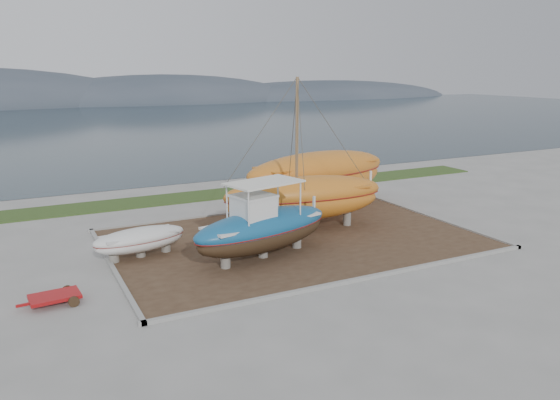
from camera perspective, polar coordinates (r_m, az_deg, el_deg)
name	(u,v)px	position (r m, az deg, el deg)	size (l,w,h in m)	color
ground	(336,264)	(24.74, 5.92, -6.69)	(140.00, 140.00, 0.00)	gray
dirt_patch	(294,239)	(27.99, 1.52, -4.12)	(18.00, 12.00, 0.06)	#422D1E
curb_frame	(294,238)	(27.98, 1.52, -4.04)	(18.60, 12.60, 0.15)	gray
grass_strip	(217,194)	(38.16, -6.63, 0.63)	(44.00, 3.00, 0.08)	#284219
sea	(96,124)	(90.78, -18.67, 7.50)	(260.00, 100.00, 0.04)	#1A2B34
mountain_ridge	(61,104)	(145.30, -21.89, 9.28)	(200.00, 36.00, 20.00)	#333D49
blue_caique	(263,220)	(24.82, -1.81, -2.12)	(7.33, 2.29, 3.54)	#155687
white_dinghy	(140,243)	(26.03, -14.41, -4.36)	(4.36, 1.64, 1.31)	silver
orange_sailboat	(305,156)	(28.70, 2.61, 4.67)	(8.91, 2.63, 8.08)	#BF6B1D
orange_bare_hull	(318,181)	(33.90, 3.99, 2.03)	(10.41, 3.12, 3.41)	#BF6B1D
red_trailer	(55,299)	(22.24, -22.46, -9.58)	(2.66, 1.33, 0.38)	#B01315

